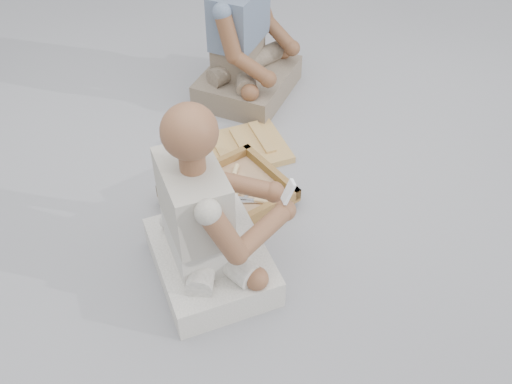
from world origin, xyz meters
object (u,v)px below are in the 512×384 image
carved_panel (234,151)px  companion (245,47)px  craftsman (207,225)px  tool_tray (228,195)px

carved_panel → companion: companion is taller
companion → craftsman: bearing=18.0°
carved_panel → tool_tray: 0.36m
carved_panel → tool_tray: bearing=-123.7°
companion → tool_tray: bearing=19.3°
tool_tray → craftsman: craftsman is taller
tool_tray → craftsman: bearing=-130.1°
carved_panel → craftsman: bearing=-127.0°
tool_tray → companion: bearing=54.1°
craftsman → companion: companion is taller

